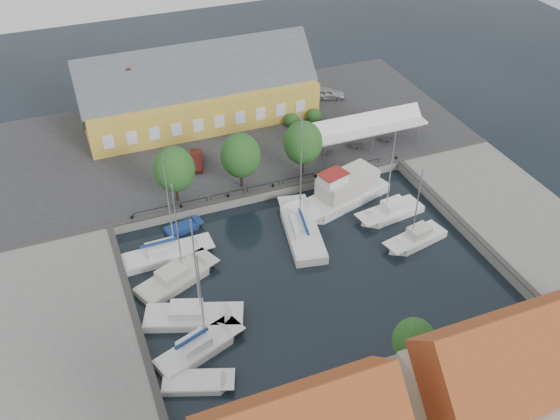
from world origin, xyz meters
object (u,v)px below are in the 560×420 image
object	(u,v)px
center_sailboat	(302,232)
east_boat_b	(416,240)
launch_sw	(197,384)
tent_canopy	(366,126)
west_boat_b	(176,280)
warehouse	(193,93)
west_boat_a	(166,255)
launch_nw	(183,229)
trawler	(343,194)
west_boat_c	(191,318)
car_red	(196,160)
west_boat_d	(198,350)
car_silver	(328,93)
east_boat_a	(391,213)

from	to	relation	value
center_sailboat	east_boat_b	bearing A→B (deg)	-27.33
launch_sw	tent_canopy	bearing A→B (deg)	42.33
west_boat_b	warehouse	bearing A→B (deg)	70.96
west_boat_a	launch_nw	distance (m)	4.34
trawler	warehouse	bearing A→B (deg)	114.94
west_boat_c	car_red	bearing A→B (deg)	73.18
warehouse	car_red	distance (m)	11.19
west_boat_a	west_boat_d	xyz separation A→B (m)	(-0.28, -12.16, -0.00)
warehouse	car_silver	xyz separation A→B (m)	(17.79, -1.23, -2.67)
trawler	east_boat_b	world-z (taller)	east_boat_b
trawler	east_boat_b	size ratio (longest dim) A/B	1.28
car_red	west_boat_d	bearing A→B (deg)	-90.69
launch_nw	tent_canopy	bearing A→B (deg)	14.60
west_boat_b	launch_nw	world-z (taller)	west_boat_b
east_boat_a	west_boat_a	distance (m)	23.10
center_sailboat	west_boat_c	bearing A→B (deg)	-151.81
east_boat_b	west_boat_b	world-z (taller)	west_boat_b
east_boat_a	launch_sw	xyz separation A→B (m)	(-24.22, -13.13, -0.17)
trawler	east_boat_a	world-z (taller)	east_boat_a
warehouse	tent_canopy	distance (m)	21.63
warehouse	center_sailboat	xyz separation A→B (m)	(3.85, -25.05, -4.07)
car_silver	west_boat_b	distance (m)	37.48
car_silver	west_boat_a	world-z (taller)	west_boat_a
car_red	center_sailboat	size ratio (longest dim) A/B	0.29
warehouse	launch_sw	xyz separation A→B (m)	(-10.61, -38.63, -4.34)
warehouse	car_red	size ratio (longest dim) A/B	7.14
west_boat_c	west_boat_d	size ratio (longest dim) A/B	1.09
launch_nw	trawler	bearing A→B (deg)	-5.37
car_red	launch_sw	bearing A→B (deg)	-90.89
car_red	west_boat_c	world-z (taller)	west_boat_c
center_sailboat	launch_nw	xyz separation A→B (m)	(-10.69, 5.09, -0.27)
west_boat_b	east_boat_a	bearing A→B (deg)	3.86
east_boat_a	east_boat_b	world-z (taller)	east_boat_a
car_red	east_boat_a	xyz separation A→B (m)	(16.38, -15.02, -1.40)
car_red	launch_sw	size ratio (longest dim) A/B	0.69
west_boat_b	west_boat_d	world-z (taller)	west_boat_b
east_boat_b	launch_sw	distance (m)	25.78
east_boat_b	launch_sw	xyz separation A→B (m)	(-24.35, -8.47, -0.17)
tent_canopy	west_boat_d	distance (m)	34.29
west_boat_b	west_boat_c	size ratio (longest dim) A/B	0.96
center_sailboat	tent_canopy	bearing A→B (deg)	41.30
east_boat_a	west_boat_b	distance (m)	23.01
trawler	west_boat_d	size ratio (longest dim) A/B	1.16
west_boat_b	launch_sw	distance (m)	11.65
east_boat_b	car_silver	bearing A→B (deg)	82.05
warehouse	east_boat_b	distance (m)	33.41
tent_canopy	west_boat_a	world-z (taller)	west_boat_a
tent_canopy	west_boat_a	xyz separation A→B (m)	(-25.99, -9.61, -3.41)
car_red	east_boat_a	bearing A→B (deg)	-27.84
car_red	warehouse	bearing A→B (deg)	89.93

